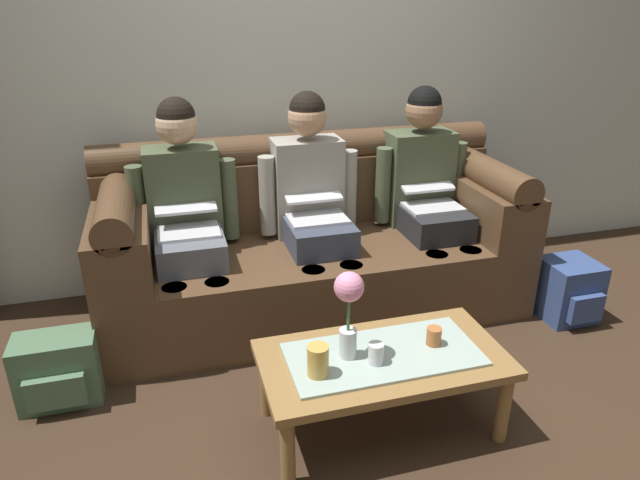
% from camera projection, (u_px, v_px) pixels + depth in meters
% --- Properties ---
extents(ground_plane, '(14.00, 14.00, 0.00)m').
position_uv_depth(ground_plane, '(387.00, 438.00, 2.35)').
color(ground_plane, '#382619').
extents(back_wall_patterned, '(6.00, 0.12, 2.90)m').
position_uv_depth(back_wall_patterned, '(287.00, 39.00, 3.28)').
color(back_wall_patterned, silver).
rests_on(back_wall_patterned, ground_plane).
extents(couch, '(2.30, 0.88, 0.96)m').
position_uv_depth(couch, '(312.00, 246.00, 3.24)').
color(couch, '#513823').
rests_on(couch, ground_plane).
extents(person_left, '(0.56, 0.67, 1.22)m').
position_uv_depth(person_left, '(186.00, 210.00, 2.95)').
color(person_left, '#595B66').
rests_on(person_left, ground_plane).
extents(person_middle, '(0.56, 0.67, 1.22)m').
position_uv_depth(person_middle, '(312.00, 198.00, 3.12)').
color(person_middle, '#383D4C').
rests_on(person_middle, ground_plane).
extents(person_right, '(0.56, 0.67, 1.22)m').
position_uv_depth(person_right, '(426.00, 188.00, 3.29)').
color(person_right, '#232326').
rests_on(person_right, ground_plane).
extents(coffee_table, '(0.99, 0.52, 0.37)m').
position_uv_depth(coffee_table, '(383.00, 364.00, 2.30)').
color(coffee_table, olive).
rests_on(coffee_table, ground_plane).
extents(flower_vase, '(0.12, 0.12, 0.37)m').
position_uv_depth(flower_vase, '(349.00, 303.00, 2.17)').
color(flower_vase, silver).
rests_on(flower_vase, coffee_table).
extents(cup_near_left, '(0.08, 0.08, 0.12)m').
position_uv_depth(cup_near_left, '(318.00, 361.00, 2.13)').
color(cup_near_left, gold).
rests_on(cup_near_left, coffee_table).
extents(cup_near_right, '(0.06, 0.06, 0.09)m').
position_uv_depth(cup_near_right, '(376.00, 353.00, 2.21)').
color(cup_near_right, silver).
rests_on(cup_near_right, coffee_table).
extents(cup_far_center, '(0.06, 0.06, 0.08)m').
position_uv_depth(cup_far_center, '(434.00, 336.00, 2.33)').
color(cup_far_center, '#B26633').
rests_on(cup_far_center, coffee_table).
extents(backpack_right, '(0.28, 0.32, 0.34)m').
position_uv_depth(backpack_right, '(569.00, 291.00, 3.18)').
color(backpack_right, '#33477A').
rests_on(backpack_right, ground_plane).
extents(backpack_left, '(0.35, 0.25, 0.32)m').
position_uv_depth(backpack_left, '(58.00, 371.00, 2.51)').
color(backpack_left, '#4C6B4C').
rests_on(backpack_left, ground_plane).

